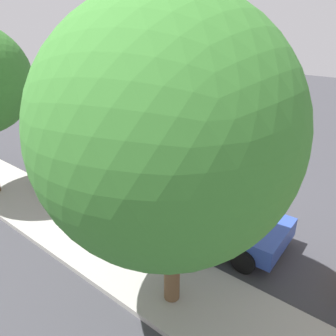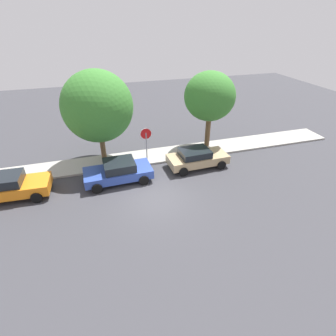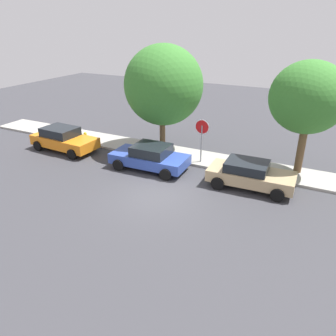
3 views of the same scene
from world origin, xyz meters
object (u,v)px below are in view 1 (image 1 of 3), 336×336
at_px(stop_sign, 109,180).
at_px(parked_car_tan, 86,167).
at_px(street_tree_near_corner, 167,133).
at_px(parked_car_blue, 212,213).

height_order(stop_sign, parked_car_tan, stop_sign).
xyz_separation_m(stop_sign, parked_car_tan, (3.21, -1.62, -1.12)).
height_order(stop_sign, street_tree_near_corner, street_tree_near_corner).
bearing_deg(parked_car_tan, stop_sign, 153.27).
bearing_deg(parked_car_blue, parked_car_tan, 2.88).
xyz_separation_m(parked_car_blue, parked_car_tan, (5.48, 0.28, -0.01)).
bearing_deg(parked_car_tan, street_tree_near_corner, 156.43).
distance_m(stop_sign, street_tree_near_corner, 3.85).
height_order(parked_car_tan, street_tree_near_corner, street_tree_near_corner).
distance_m(parked_car_blue, street_tree_near_corner, 4.53).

